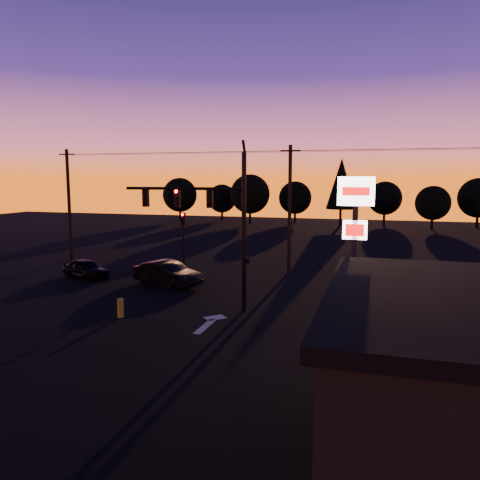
# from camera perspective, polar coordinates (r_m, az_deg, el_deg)

# --- Properties ---
(ground) EXTENTS (120.00, 120.00, 0.00)m
(ground) POSITION_cam_1_polar(r_m,az_deg,el_deg) (21.08, -6.55, -11.12)
(ground) COLOR black
(ground) RESTS_ON ground
(lane_arrow) EXTENTS (1.20, 3.10, 0.01)m
(lane_arrow) POSITION_cam_1_polar(r_m,az_deg,el_deg) (22.38, -3.67, -9.95)
(lane_arrow) COLOR beige
(lane_arrow) RESTS_ON ground
(traffic_signal_mast) EXTENTS (6.79, 0.52, 8.58)m
(traffic_signal_mast) POSITION_cam_1_polar(r_m,az_deg,el_deg) (23.80, -3.22, 3.22)
(traffic_signal_mast) COLOR black
(traffic_signal_mast) RESTS_ON ground
(secondary_signal) EXTENTS (0.30, 0.31, 4.35)m
(secondary_signal) POSITION_cam_1_polar(r_m,az_deg,el_deg) (32.73, -6.93, 0.72)
(secondary_signal) COLOR black
(secondary_signal) RESTS_ON ground
(pylon_sign) EXTENTS (1.50, 0.28, 6.80)m
(pylon_sign) POSITION_cam_1_polar(r_m,az_deg,el_deg) (19.98, 13.85, 2.11)
(pylon_sign) COLOR black
(pylon_sign) RESTS_ON ground
(utility_pole_0) EXTENTS (1.40, 0.26, 9.00)m
(utility_pole_0) POSITION_cam_1_polar(r_m,az_deg,el_deg) (40.25, -20.11, 4.07)
(utility_pole_0) COLOR black
(utility_pole_0) RESTS_ON ground
(utility_pole_1) EXTENTS (1.40, 0.26, 9.00)m
(utility_pole_1) POSITION_cam_1_polar(r_m,az_deg,el_deg) (32.97, 6.07, 3.81)
(utility_pole_1) COLOR black
(utility_pole_1) RESTS_ON ground
(power_wires) EXTENTS (36.00, 1.22, 0.07)m
(power_wires) POSITION_cam_1_polar(r_m,az_deg,el_deg) (32.95, 6.17, 10.72)
(power_wires) COLOR black
(power_wires) RESTS_ON ground
(bollard) EXTENTS (0.31, 0.31, 0.92)m
(bollard) POSITION_cam_1_polar(r_m,az_deg,el_deg) (23.73, -14.37, -8.02)
(bollard) COLOR gold
(bollard) RESTS_ON ground
(tree_0) EXTENTS (5.36, 5.36, 6.74)m
(tree_0) POSITION_cam_1_polar(r_m,az_deg,el_deg) (74.64, -7.34, 5.47)
(tree_0) COLOR black
(tree_0) RESTS_ON ground
(tree_1) EXTENTS (4.54, 4.54, 5.71)m
(tree_1) POSITION_cam_1_polar(r_m,az_deg,el_deg) (75.32, -2.21, 5.07)
(tree_1) COLOR black
(tree_1) RESTS_ON ground
(tree_2) EXTENTS (5.77, 5.78, 7.26)m
(tree_2) POSITION_cam_1_polar(r_m,az_deg,el_deg) (68.77, 1.23, 5.62)
(tree_2) COLOR black
(tree_2) RESTS_ON ground
(tree_3) EXTENTS (4.95, 4.95, 6.22)m
(tree_3) POSITION_cam_1_polar(r_m,az_deg,el_deg) (71.43, 6.74, 5.14)
(tree_3) COLOR black
(tree_3) RESTS_ON ground
(tree_4) EXTENTS (4.18, 4.18, 9.50)m
(tree_4) POSITION_cam_1_polar(r_m,az_deg,el_deg) (67.56, 12.25, 6.73)
(tree_4) COLOR black
(tree_4) RESTS_ON ground
(tree_5) EXTENTS (4.95, 4.95, 6.22)m
(tree_5) POSITION_cam_1_polar(r_m,az_deg,el_deg) (72.45, 17.24, 4.89)
(tree_5) COLOR black
(tree_5) RESTS_ON ground
(tree_6) EXTENTS (4.54, 4.54, 5.71)m
(tree_6) POSITION_cam_1_polar(r_m,az_deg,el_deg) (66.85, 22.46, 4.18)
(tree_6) COLOR black
(tree_6) RESTS_ON ground
(tree_7) EXTENTS (5.36, 5.36, 6.74)m
(tree_7) POSITION_cam_1_polar(r_m,az_deg,el_deg) (70.67, 27.08, 4.59)
(tree_7) COLOR black
(tree_7) RESTS_ON ground
(car_left) EXTENTS (4.03, 2.76, 1.27)m
(car_left) POSITION_cam_1_polar(r_m,az_deg,el_deg) (33.42, -18.29, -3.33)
(car_left) COLOR black
(car_left) RESTS_ON ground
(car_mid) EXTENTS (4.94, 3.06, 1.54)m
(car_mid) POSITION_cam_1_polar(r_m,az_deg,el_deg) (29.85, -8.83, -4.05)
(car_mid) COLOR black
(car_mid) RESTS_ON ground
(car_right) EXTENTS (4.41, 2.20, 1.23)m
(car_right) POSITION_cam_1_polar(r_m,az_deg,el_deg) (26.67, 16.91, -6.03)
(car_right) COLOR black
(car_right) RESTS_ON ground
(suv_parked) EXTENTS (3.33, 5.45, 1.41)m
(suv_parked) POSITION_cam_1_polar(r_m,az_deg,el_deg) (18.07, 20.46, -12.44)
(suv_parked) COLOR black
(suv_parked) RESTS_ON ground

